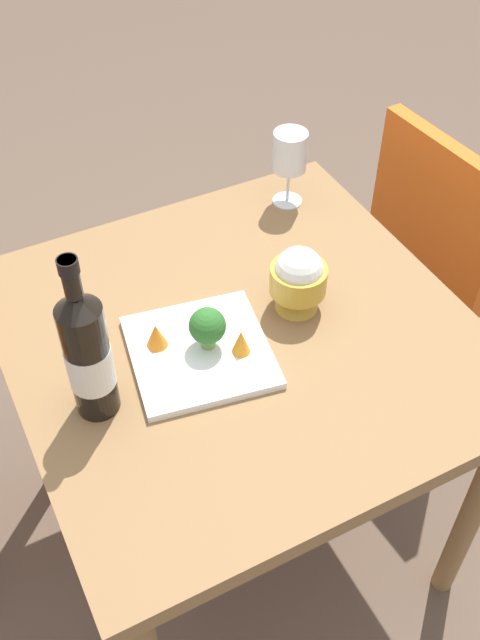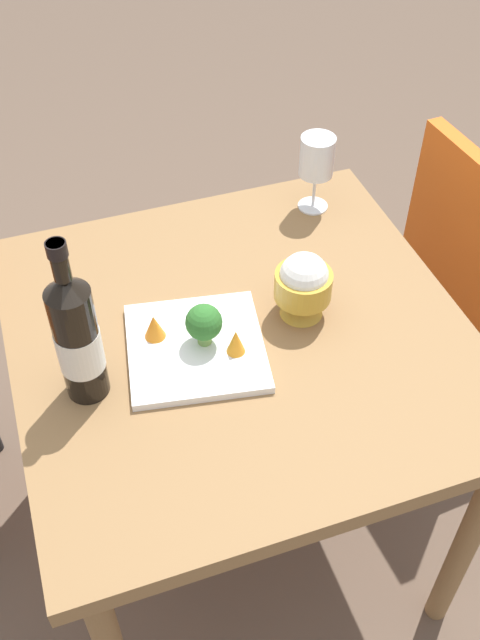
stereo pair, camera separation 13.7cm
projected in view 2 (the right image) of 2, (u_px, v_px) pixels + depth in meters
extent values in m
plane|color=brown|center=(240.00, 523.00, 1.91)|extent=(8.00, 8.00, 0.00)
cube|color=olive|center=(240.00, 338.00, 1.40)|extent=(0.86, 0.86, 0.04)
cylinder|color=olive|center=(324.00, 304.00, 1.99)|extent=(0.05, 0.05, 0.69)
cylinder|color=olive|center=(53.00, 371.00, 1.83)|extent=(0.05, 0.05, 0.69)
cylinder|color=olive|center=(467.00, 540.00, 1.50)|extent=(0.05, 0.05, 0.69)
cube|color=orange|center=(466.00, 234.00, 1.73)|extent=(0.07, 0.40, 0.40)
cylinder|color=black|center=(402.00, 315.00, 2.15)|extent=(0.03, 0.03, 0.43)
cylinder|color=black|center=(470.00, 399.00, 1.93)|extent=(0.03, 0.03, 0.43)
cylinder|color=black|center=(79.00, 344.00, 1.21)|extent=(0.07, 0.08, 0.23)
cone|color=black|center=(65.00, 286.00, 1.11)|extent=(0.07, 0.08, 0.03)
cylinder|color=black|center=(59.00, 261.00, 1.08)|extent=(0.03, 0.03, 0.07)
cylinder|color=black|center=(57.00, 249.00, 1.06)|extent=(0.03, 0.03, 0.02)
cylinder|color=silver|center=(80.00, 349.00, 1.21)|extent=(0.08, 0.08, 0.08)
cylinder|color=white|center=(313.00, 206.00, 1.66)|extent=(0.07, 0.07, 0.00)
cylinder|color=white|center=(314.00, 190.00, 1.63)|extent=(0.01, 0.01, 0.08)
cylinder|color=white|center=(317.00, 156.00, 1.57)|extent=(0.08, 0.08, 0.09)
cone|color=gold|center=(302.00, 304.00, 1.41)|extent=(0.08, 0.08, 0.04)
cylinder|color=gold|center=(303.00, 285.00, 1.37)|extent=(0.11, 0.11, 0.05)
sphere|color=white|center=(304.00, 276.00, 1.36)|extent=(0.09, 0.09, 0.09)
cube|color=white|center=(196.00, 347.00, 1.35)|extent=(0.29, 0.29, 0.02)
cylinder|color=#729E4C|center=(205.00, 337.00, 1.34)|extent=(0.03, 0.03, 0.03)
sphere|color=#2D6B28|center=(204.00, 322.00, 1.31)|extent=(0.07, 0.07, 0.07)
cone|color=orange|center=(236.00, 341.00, 1.31)|extent=(0.03, 0.03, 0.05)
cone|color=orange|center=(154.00, 326.00, 1.34)|extent=(0.04, 0.04, 0.05)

